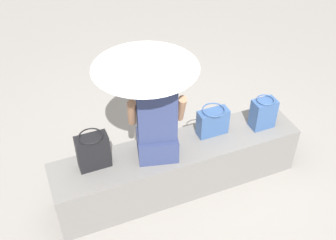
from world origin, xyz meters
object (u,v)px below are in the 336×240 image
object	(u,v)px
handbag_black	(93,151)
tote_bag_canvas	(263,113)
shoulder_bag_spare	(213,122)
person_seated	(157,120)
parasol	(145,56)

from	to	relation	value
handbag_black	tote_bag_canvas	distance (m)	1.60
handbag_black	shoulder_bag_spare	xyz separation A→B (m)	(1.12, -0.00, -0.03)
person_seated	parasol	world-z (taller)	parasol
person_seated	tote_bag_canvas	xyz separation A→B (m)	(1.05, -0.01, -0.24)
person_seated	handbag_black	size ratio (longest dim) A/B	2.65
person_seated	parasol	size ratio (longest dim) A/B	0.82
parasol	tote_bag_canvas	world-z (taller)	parasol
handbag_black	shoulder_bag_spare	world-z (taller)	handbag_black
person_seated	tote_bag_canvas	bearing A→B (deg)	-0.71
person_seated	handbag_black	bearing A→B (deg)	172.41
parasol	shoulder_bag_spare	distance (m)	1.05
parasol	shoulder_bag_spare	size ratio (longest dim) A/B	3.87
handbag_black	shoulder_bag_spare	distance (m)	1.12
tote_bag_canvas	shoulder_bag_spare	bearing A→B (deg)	170.11
tote_bag_canvas	shoulder_bag_spare	xyz separation A→B (m)	(-0.48, 0.08, -0.01)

